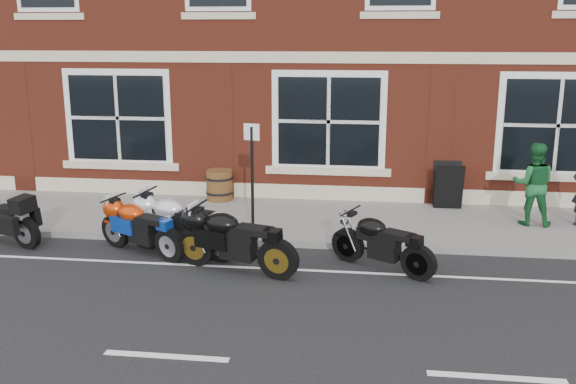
# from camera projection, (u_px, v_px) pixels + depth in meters

# --- Properties ---
(ground) EXTENTS (80.00, 80.00, 0.00)m
(ground) POSITION_uv_depth(u_px,v_px,m) (221.00, 271.00, 10.89)
(ground) COLOR black
(ground) RESTS_ON ground
(sidewalk) EXTENTS (30.00, 3.00, 0.12)m
(sidewalk) POSITION_uv_depth(u_px,v_px,m) (253.00, 218.00, 13.77)
(sidewalk) COLOR slate
(sidewalk) RESTS_ON ground
(kerb) EXTENTS (30.00, 0.16, 0.12)m
(kerb) POSITION_uv_depth(u_px,v_px,m) (238.00, 241.00, 12.25)
(kerb) COLOR slate
(kerb) RESTS_ON ground
(moto_sport_red) EXTENTS (1.89, 1.08, 0.93)m
(moto_sport_red) POSITION_uv_depth(u_px,v_px,m) (141.00, 225.00, 11.62)
(moto_sport_red) COLOR black
(moto_sport_red) RESTS_ON ground
(moto_sport_black) EXTENTS (2.22, 0.80, 1.02)m
(moto_sport_black) POSITION_uv_depth(u_px,v_px,m) (234.00, 238.00, 10.74)
(moto_sport_black) COLOR black
(moto_sport_black) RESTS_ON ground
(moto_sport_silver) EXTENTS (2.25, 0.91, 1.05)m
(moto_sport_silver) POSITION_uv_depth(u_px,v_px,m) (180.00, 222.00, 11.58)
(moto_sport_silver) COLOR black
(moto_sport_silver) RESTS_ON ground
(moto_naked_black) EXTENTS (1.76, 1.19, 0.90)m
(moto_naked_black) POSITION_uv_depth(u_px,v_px,m) (381.00, 241.00, 10.82)
(moto_naked_black) COLOR black
(moto_naked_black) RESTS_ON ground
(pedestrian_right) EXTENTS (0.91, 0.76, 1.69)m
(pedestrian_right) POSITION_uv_depth(u_px,v_px,m) (533.00, 184.00, 12.93)
(pedestrian_right) COLOR #185528
(pedestrian_right) RESTS_ON sidewalk
(a_board_sign) EXTENTS (0.62, 0.41, 1.03)m
(a_board_sign) POSITION_uv_depth(u_px,v_px,m) (448.00, 185.00, 14.26)
(a_board_sign) COLOR black
(a_board_sign) RESTS_ON sidewalk
(barrel_planter) EXTENTS (0.64, 0.64, 0.71)m
(barrel_planter) POSITION_uv_depth(u_px,v_px,m) (220.00, 185.00, 14.97)
(barrel_planter) COLOR #453512
(barrel_planter) RESTS_ON sidewalk
(parking_sign) EXTENTS (0.31, 0.09, 2.19)m
(parking_sign) POSITION_uv_depth(u_px,v_px,m) (252.00, 173.00, 12.02)
(parking_sign) COLOR black
(parking_sign) RESTS_ON sidewalk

